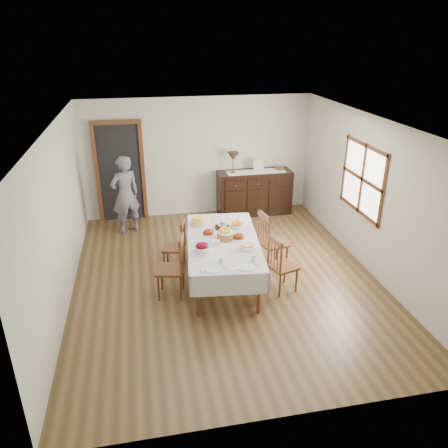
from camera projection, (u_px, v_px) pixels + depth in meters
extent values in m
plane|color=brown|center=(225.00, 277.00, 7.42)|extent=(6.00, 6.00, 0.00)
cube|color=white|center=(225.00, 123.00, 6.37)|extent=(5.00, 6.00, 0.02)
cube|color=beige|center=(198.00, 157.00, 9.58)|extent=(5.00, 0.02, 2.60)
cube|color=beige|center=(287.00, 318.00, 4.20)|extent=(5.00, 0.02, 2.60)
cube|color=beige|center=(60.00, 218.00, 6.45)|extent=(0.02, 6.00, 2.60)
cube|color=beige|center=(371.00, 196.00, 7.34)|extent=(0.02, 6.00, 2.60)
cube|color=white|center=(363.00, 179.00, 7.52)|extent=(0.02, 1.30, 1.10)
cube|color=#5B301A|center=(362.00, 179.00, 7.52)|extent=(0.03, 1.46, 1.26)
cube|color=black|center=(120.00, 173.00, 9.35)|extent=(0.90, 0.06, 2.10)
cube|color=#5B301A|center=(120.00, 173.00, 9.33)|extent=(1.04, 0.08, 2.18)
cube|color=silver|center=(223.00, 241.00, 7.02)|extent=(1.33, 2.29, 0.04)
cylinder|color=#5B301A|center=(198.00, 295.00, 6.28)|extent=(0.06, 0.06, 0.70)
cylinder|color=#5B301A|center=(259.00, 292.00, 6.35)|extent=(0.06, 0.06, 0.70)
cylinder|color=#5B301A|center=(195.00, 239.00, 8.00)|extent=(0.06, 0.06, 0.70)
cylinder|color=#5B301A|center=(243.00, 237.00, 8.07)|extent=(0.06, 0.06, 0.70)
cube|color=silver|center=(189.00, 250.00, 7.03)|extent=(0.27, 2.21, 0.34)
cube|color=silver|center=(257.00, 248.00, 7.12)|extent=(0.27, 2.21, 0.34)
cube|color=silver|center=(230.00, 285.00, 6.07)|extent=(1.12, 0.15, 0.34)
cube|color=silver|center=(218.00, 222.00, 8.08)|extent=(1.12, 0.15, 0.34)
cube|color=#5B301A|center=(170.00, 270.00, 6.75)|extent=(0.50, 0.50, 0.04)
cylinder|color=#5B301A|center=(162.00, 277.00, 7.00)|extent=(0.04, 0.04, 0.43)
cylinder|color=#5B301A|center=(158.00, 289.00, 6.69)|extent=(0.04, 0.04, 0.43)
cylinder|color=#5B301A|center=(183.00, 277.00, 7.00)|extent=(0.04, 0.04, 0.43)
cylinder|color=#5B301A|center=(181.00, 289.00, 6.69)|extent=(0.04, 0.04, 0.43)
cylinder|color=#5B301A|center=(183.00, 248.00, 6.80)|extent=(0.04, 0.04, 0.56)
cylinder|color=#5B301A|center=(181.00, 259.00, 6.47)|extent=(0.04, 0.04, 0.56)
cube|color=#5B301A|center=(181.00, 239.00, 6.54)|extent=(0.12, 0.40, 0.08)
cylinder|color=#5B301A|center=(182.00, 252.00, 6.73)|extent=(0.02, 0.02, 0.46)
cylinder|color=#5B301A|center=(182.00, 255.00, 6.64)|extent=(0.02, 0.02, 0.46)
cylinder|color=#5B301A|center=(181.00, 257.00, 6.56)|extent=(0.02, 0.02, 0.46)
cube|color=#5B301A|center=(174.00, 248.00, 7.55)|extent=(0.46, 0.46, 0.04)
cylinder|color=#5B301A|center=(167.00, 254.00, 7.78)|extent=(0.03, 0.03, 0.38)
cylinder|color=#5B301A|center=(164.00, 262.00, 7.50)|extent=(0.03, 0.03, 0.38)
cylinder|color=#5B301A|center=(184.00, 255.00, 7.76)|extent=(0.03, 0.03, 0.38)
cylinder|color=#5B301A|center=(182.00, 263.00, 7.49)|extent=(0.03, 0.03, 0.38)
cylinder|color=#5B301A|center=(185.00, 231.00, 7.58)|extent=(0.04, 0.04, 0.50)
cylinder|color=#5B301A|center=(182.00, 239.00, 7.29)|extent=(0.04, 0.04, 0.50)
cube|color=#5B301A|center=(183.00, 223.00, 7.35)|extent=(0.13, 0.35, 0.07)
cylinder|color=#5B301A|center=(184.00, 234.00, 7.52)|extent=(0.02, 0.02, 0.41)
cylinder|color=#5B301A|center=(183.00, 236.00, 7.44)|extent=(0.02, 0.02, 0.41)
cylinder|color=#5B301A|center=(182.00, 238.00, 7.37)|extent=(0.02, 0.02, 0.41)
cube|color=#5B301A|center=(283.00, 267.00, 6.90)|extent=(0.49, 0.49, 0.04)
cylinder|color=#5B301A|center=(296.00, 281.00, 6.93)|extent=(0.03, 0.03, 0.40)
cylinder|color=#5B301A|center=(285.00, 272.00, 7.19)|extent=(0.03, 0.03, 0.40)
cylinder|color=#5B301A|center=(280.00, 286.00, 6.79)|extent=(0.03, 0.03, 0.40)
cylinder|color=#5B301A|center=(269.00, 277.00, 7.05)|extent=(0.03, 0.03, 0.40)
cylinder|color=#5B301A|center=(281.00, 259.00, 6.58)|extent=(0.04, 0.04, 0.52)
cylinder|color=#5B301A|center=(268.00, 250.00, 6.86)|extent=(0.04, 0.04, 0.52)
cube|color=#5B301A|center=(275.00, 241.00, 6.63)|extent=(0.15, 0.37, 0.07)
cylinder|color=#5B301A|center=(278.00, 258.00, 6.66)|extent=(0.02, 0.02, 0.43)
cylinder|color=#5B301A|center=(275.00, 255.00, 6.73)|extent=(0.02, 0.02, 0.43)
cylinder|color=#5B301A|center=(271.00, 253.00, 6.79)|extent=(0.02, 0.02, 0.43)
cube|color=#5B301A|center=(273.00, 243.00, 7.56)|extent=(0.51, 0.51, 0.04)
cylinder|color=#5B301A|center=(286.00, 258.00, 7.57)|extent=(0.04, 0.04, 0.45)
cylinder|color=#5B301A|center=(277.00, 250.00, 7.87)|extent=(0.04, 0.04, 0.45)
cylinder|color=#5B301A|center=(268.00, 262.00, 7.45)|extent=(0.04, 0.04, 0.45)
cylinder|color=#5B301A|center=(259.00, 253.00, 7.75)|extent=(0.04, 0.04, 0.45)
cylinder|color=#5B301A|center=(269.00, 234.00, 7.22)|extent=(0.04, 0.04, 0.58)
cylinder|color=#5B301A|center=(259.00, 226.00, 7.53)|extent=(0.04, 0.04, 0.58)
cube|color=#5B301A|center=(264.00, 216.00, 7.27)|extent=(0.12, 0.42, 0.08)
cylinder|color=#5B301A|center=(266.00, 233.00, 7.30)|extent=(0.02, 0.02, 0.48)
cylinder|color=#5B301A|center=(264.00, 231.00, 7.38)|extent=(0.02, 0.02, 0.48)
cylinder|color=#5B301A|center=(261.00, 229.00, 7.46)|extent=(0.02, 0.02, 0.48)
cube|color=black|center=(254.00, 192.00, 9.87)|extent=(1.65, 0.55, 0.99)
cube|color=black|center=(236.00, 185.00, 9.41)|extent=(0.46, 0.02, 0.20)
sphere|color=brown|center=(236.00, 186.00, 9.39)|extent=(0.03, 0.03, 0.03)
cube|color=black|center=(258.00, 184.00, 9.50)|extent=(0.46, 0.02, 0.20)
sphere|color=brown|center=(258.00, 184.00, 9.48)|extent=(0.03, 0.03, 0.03)
cube|color=black|center=(280.00, 183.00, 9.59)|extent=(0.46, 0.02, 0.20)
sphere|color=brown|center=(280.00, 183.00, 9.57)|extent=(0.03, 0.03, 0.03)
imported|color=slate|center=(125.00, 193.00, 8.77)|extent=(0.63, 0.53, 1.73)
cylinder|color=#925E2C|center=(225.00, 236.00, 7.01)|extent=(0.27, 0.27, 0.11)
cylinder|color=white|center=(225.00, 232.00, 6.99)|extent=(0.24, 0.24, 0.02)
sphere|color=gold|center=(229.00, 230.00, 6.98)|extent=(0.08, 0.08, 0.08)
sphere|color=gold|center=(227.00, 229.00, 7.02)|extent=(0.08, 0.08, 0.08)
sphere|color=gold|center=(224.00, 229.00, 7.03)|extent=(0.08, 0.08, 0.08)
sphere|color=gold|center=(222.00, 230.00, 7.01)|extent=(0.08, 0.08, 0.08)
sphere|color=gold|center=(221.00, 231.00, 6.96)|extent=(0.08, 0.08, 0.08)
sphere|color=gold|center=(223.00, 232.00, 6.92)|extent=(0.08, 0.08, 0.08)
sphere|color=gold|center=(226.00, 232.00, 6.91)|extent=(0.08, 0.08, 0.08)
sphere|color=gold|center=(229.00, 231.00, 6.94)|extent=(0.08, 0.08, 0.08)
cylinder|color=black|center=(222.00, 227.00, 7.41)|extent=(0.25, 0.25, 0.04)
ellipsoid|color=pink|center=(226.00, 224.00, 7.41)|extent=(0.05, 0.05, 0.06)
ellipsoid|color=#85B9FF|center=(225.00, 223.00, 7.44)|extent=(0.05, 0.05, 0.06)
ellipsoid|color=#7CD475|center=(222.00, 223.00, 7.46)|extent=(0.05, 0.05, 0.06)
ellipsoid|color=#FBB656|center=(220.00, 223.00, 7.44)|extent=(0.05, 0.05, 0.06)
ellipsoid|color=#B582CD|center=(218.00, 224.00, 7.40)|extent=(0.05, 0.05, 0.06)
ellipsoid|color=#E0BA67|center=(219.00, 225.00, 7.36)|extent=(0.05, 0.05, 0.06)
ellipsoid|color=pink|center=(221.00, 226.00, 7.33)|extent=(0.05, 0.05, 0.06)
ellipsoid|color=#85B9FF|center=(224.00, 226.00, 7.34)|extent=(0.05, 0.05, 0.06)
ellipsoid|color=#7CD475|center=(226.00, 225.00, 7.36)|extent=(0.05, 0.05, 0.06)
cylinder|color=silver|center=(208.00, 234.00, 7.19)|extent=(0.28, 0.28, 0.01)
ellipsoid|color=#671A05|center=(208.00, 233.00, 7.17)|extent=(0.19, 0.16, 0.11)
cylinder|color=silver|center=(239.00, 238.00, 7.04)|extent=(0.29, 0.29, 0.01)
ellipsoid|color=#671A05|center=(239.00, 237.00, 7.03)|extent=(0.19, 0.16, 0.11)
cylinder|color=silver|center=(202.00, 250.00, 6.59)|extent=(0.24, 0.24, 0.09)
ellipsoid|color=#640415|center=(202.00, 246.00, 6.57)|extent=(0.20, 0.17, 0.11)
cylinder|color=silver|center=(237.00, 226.00, 7.43)|extent=(0.21, 0.21, 0.07)
cylinder|color=orange|center=(237.00, 223.00, 7.41)|extent=(0.18, 0.18, 0.03)
cylinder|color=#CEB586|center=(199.00, 222.00, 7.53)|extent=(0.26, 0.26, 0.10)
cylinder|color=yellow|center=(199.00, 218.00, 7.51)|extent=(0.20, 0.20, 0.04)
cylinder|color=silver|center=(247.00, 247.00, 6.72)|extent=(0.27, 0.27, 0.06)
cylinder|color=#FA9C55|center=(247.00, 245.00, 6.70)|extent=(0.20, 0.20, 0.02)
cube|color=silver|center=(215.00, 243.00, 6.83)|extent=(0.15, 0.11, 0.07)
cylinder|color=silver|center=(213.00, 269.00, 6.14)|extent=(0.25, 0.25, 0.01)
cube|color=white|center=(201.00, 270.00, 6.11)|extent=(0.09, 0.13, 0.01)
cube|color=silver|center=(201.00, 270.00, 6.11)|extent=(0.03, 0.16, 0.01)
cube|color=silver|center=(224.00, 268.00, 6.17)|extent=(0.03, 0.18, 0.01)
cube|color=silver|center=(227.00, 267.00, 6.18)|extent=(0.03, 0.14, 0.01)
cylinder|color=white|center=(221.00, 260.00, 6.29)|extent=(0.07, 0.07, 0.10)
cylinder|color=silver|center=(246.00, 267.00, 6.19)|extent=(0.25, 0.25, 0.01)
cube|color=white|center=(234.00, 268.00, 6.16)|extent=(0.09, 0.13, 0.01)
cube|color=silver|center=(234.00, 268.00, 6.16)|extent=(0.03, 0.16, 0.01)
cube|color=silver|center=(257.00, 266.00, 6.22)|extent=(0.03, 0.18, 0.01)
cube|color=silver|center=(259.00, 266.00, 6.23)|extent=(0.03, 0.14, 0.01)
cylinder|color=white|center=(253.00, 258.00, 6.34)|extent=(0.07, 0.07, 0.10)
cylinder|color=white|center=(207.00, 220.00, 7.64)|extent=(0.07, 0.07, 0.10)
cylinder|color=white|center=(239.00, 217.00, 7.73)|extent=(0.06, 0.06, 0.10)
cube|color=white|center=(256.00, 172.00, 9.64)|extent=(1.30, 0.35, 0.01)
cylinder|color=brown|center=(233.00, 172.00, 9.57)|extent=(0.12, 0.12, 0.03)
cylinder|color=brown|center=(233.00, 166.00, 9.52)|extent=(0.02, 0.02, 0.25)
cone|color=#3F2E1D|center=(233.00, 156.00, 9.43)|extent=(0.26, 0.26, 0.18)
cube|color=#C1AE8E|center=(258.00, 166.00, 9.59)|extent=(0.22, 0.08, 0.28)
cylinder|color=#5B301A|center=(279.00, 168.00, 9.78)|extent=(0.20, 0.20, 0.06)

